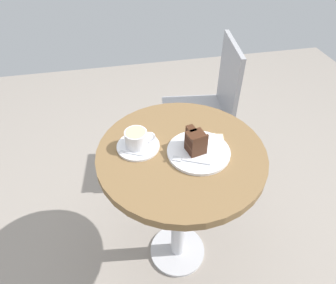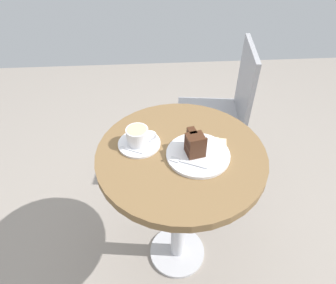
% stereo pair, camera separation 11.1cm
% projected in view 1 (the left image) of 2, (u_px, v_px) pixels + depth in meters
% --- Properties ---
extents(ground_plane, '(4.40, 4.40, 0.01)m').
position_uv_depth(ground_plane, '(177.00, 251.00, 1.63)').
color(ground_plane, gray).
rests_on(ground_plane, ground).
extents(cafe_table, '(0.65, 0.65, 0.75)m').
position_uv_depth(cafe_table, '(180.00, 175.00, 1.22)').
color(cafe_table, brown).
rests_on(cafe_table, ground).
extents(saucer, '(0.16, 0.16, 0.01)m').
position_uv_depth(saucer, '(138.00, 146.00, 1.14)').
color(saucer, white).
rests_on(saucer, cafe_table).
extents(coffee_cup, '(0.12, 0.09, 0.07)m').
position_uv_depth(coffee_cup, '(137.00, 138.00, 1.12)').
color(coffee_cup, white).
rests_on(coffee_cup, saucer).
extents(teaspoon, '(0.09, 0.05, 0.00)m').
position_uv_depth(teaspoon, '(128.00, 153.00, 1.11)').
color(teaspoon, silver).
rests_on(teaspoon, saucer).
extents(cake_plate, '(0.24, 0.24, 0.01)m').
position_uv_depth(cake_plate, '(199.00, 152.00, 1.12)').
color(cake_plate, white).
rests_on(cake_plate, cafe_table).
extents(cake_slice, '(0.08, 0.10, 0.09)m').
position_uv_depth(cake_slice, '(195.00, 142.00, 1.09)').
color(cake_slice, '#381E14').
rests_on(cake_slice, cake_plate).
extents(fork, '(0.13, 0.07, 0.00)m').
position_uv_depth(fork, '(187.00, 160.00, 1.07)').
color(fork, silver).
rests_on(fork, cake_plate).
extents(napkin, '(0.16, 0.16, 0.00)m').
position_uv_depth(napkin, '(206.00, 145.00, 1.15)').
color(napkin, beige).
rests_on(napkin, cafe_table).
extents(cafe_chair, '(0.42, 0.42, 0.89)m').
position_uv_depth(cafe_chair, '(210.00, 103.00, 1.75)').
color(cafe_chair, '#9E9EA3').
rests_on(cafe_chair, ground).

